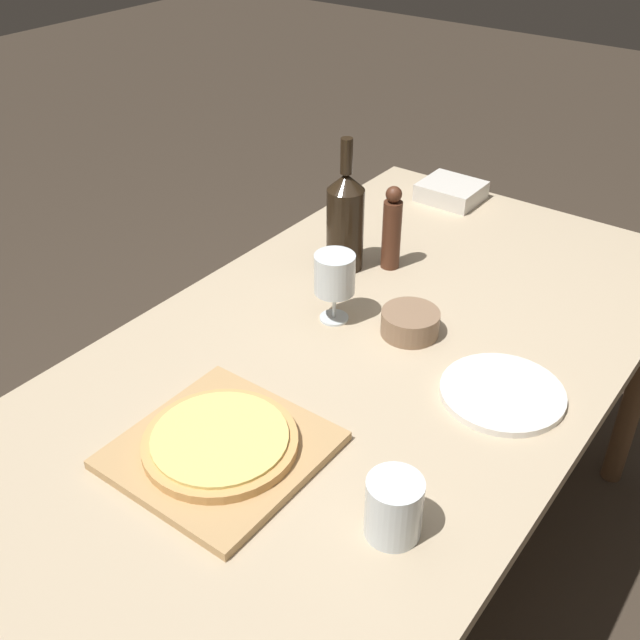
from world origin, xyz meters
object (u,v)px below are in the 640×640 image
object	(u,v)px
wine_glass	(335,275)
small_bowl	(410,323)
pizza	(220,441)
pepper_mill	(392,229)
wine_bottle	(345,220)

from	to	relation	value
wine_glass	small_bowl	bearing A→B (deg)	17.66
pizza	wine_glass	xyz separation A→B (m)	(-0.09, 0.46, 0.08)
wine_glass	small_bowl	distance (m)	0.19
pizza	pepper_mill	bearing A→B (deg)	98.96
pepper_mill	wine_glass	bearing A→B (deg)	-84.56
pepper_mill	small_bowl	world-z (taller)	pepper_mill
wine_bottle	pepper_mill	distance (m)	0.11
pizza	small_bowl	xyz separation A→B (m)	(0.07, 0.51, -0.00)
pizza	wine_glass	distance (m)	0.47
pizza	small_bowl	size ratio (longest dim) A/B	2.16
pepper_mill	wine_glass	xyz separation A→B (m)	(0.03, -0.27, 0.01)
pizza	small_bowl	distance (m)	0.51
wine_glass	wine_bottle	bearing A→B (deg)	119.56
pizza	small_bowl	world-z (taller)	small_bowl
small_bowl	pizza	bearing A→B (deg)	-98.09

